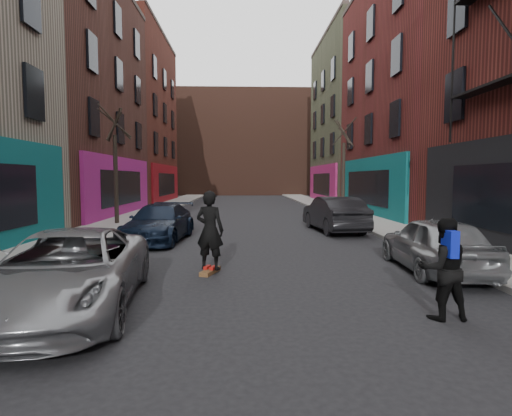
{
  "coord_description": "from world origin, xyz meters",
  "views": [
    {
      "loc": [
        -0.21,
        -1.14,
        2.27
      ],
      "look_at": [
        0.09,
        7.74,
        1.6
      ],
      "focal_mm": 28.0,
      "sensor_mm": 36.0,
      "label": 1
    }
  ],
  "objects": [
    {
      "name": "parked_left_end",
      "position": [
        -3.2,
        13.24,
        0.66
      ],
      "size": [
        2.19,
        4.69,
        1.33
      ],
      "primitive_type": "imported",
      "rotation": [
        0.0,
        0.0,
        -0.07
      ],
      "color": "black",
      "rests_on": "ground"
    },
    {
      "name": "pedestrian",
      "position": [
        3.0,
        5.05,
        0.83
      ],
      "size": [
        0.8,
        0.65,
        1.63
      ],
      "rotation": [
        0.0,
        0.0,
        3.16
      ],
      "color": "black",
      "rests_on": "ground"
    },
    {
      "name": "parked_right_end",
      "position": [
        3.68,
        15.62,
        0.75
      ],
      "size": [
        2.04,
        4.67,
        1.49
      ],
      "primitive_type": "imported",
      "rotation": [
        0.0,
        0.0,
        3.25
      ],
      "color": "black",
      "rests_on": "ground"
    },
    {
      "name": "tree_left_far",
      "position": [
        -6.2,
        18.0,
        3.38
      ],
      "size": [
        2.0,
        2.0,
        6.5
      ],
      "primitive_type": null,
      "color": "black",
      "rests_on": "sidewalk_left"
    },
    {
      "name": "parked_left_far",
      "position": [
        -3.2,
        5.69,
        0.68
      ],
      "size": [
        2.84,
        5.14,
        1.36
      ],
      "primitive_type": "imported",
      "rotation": [
        0.0,
        0.0,
        0.12
      ],
      "color": "gray",
      "rests_on": "ground"
    },
    {
      "name": "skateboarder",
      "position": [
        -0.99,
        8.27,
        1.04
      ],
      "size": [
        0.79,
        0.65,
        1.87
      ],
      "primitive_type": "imported",
      "rotation": [
        0.0,
        0.0,
        2.81
      ],
      "color": "black",
      "rests_on": "skateboard"
    },
    {
      "name": "parked_right_far",
      "position": [
        4.43,
        8.25,
        0.68
      ],
      "size": [
        1.86,
        4.11,
        1.37
      ],
      "primitive_type": "imported",
      "rotation": [
        0.0,
        0.0,
        3.08
      ],
      "color": "gray",
      "rests_on": "ground"
    },
    {
      "name": "sidewalk_left",
      "position": [
        -6.25,
        30.0,
        0.07
      ],
      "size": [
        2.5,
        84.0,
        0.13
      ],
      "primitive_type": "cube",
      "color": "gray",
      "rests_on": "ground"
    },
    {
      "name": "tree_right_far",
      "position": [
        6.2,
        24.0,
        3.53
      ],
      "size": [
        2.0,
        2.0,
        6.8
      ],
      "primitive_type": null,
      "color": "black",
      "rests_on": "sidewalk_right"
    },
    {
      "name": "sidewalk_right",
      "position": [
        6.25,
        30.0,
        0.07
      ],
      "size": [
        2.5,
        84.0,
        0.13
      ],
      "primitive_type": "cube",
      "color": "gray",
      "rests_on": "ground"
    },
    {
      "name": "building_far",
      "position": [
        0.0,
        56.0,
        7.0
      ],
      "size": [
        40.0,
        10.0,
        14.0
      ],
      "primitive_type": "cube",
      "color": "#47281E",
      "rests_on": "ground"
    },
    {
      "name": "skateboard",
      "position": [
        -0.99,
        8.27,
        0.05
      ],
      "size": [
        0.47,
        0.83,
        0.1
      ],
      "primitive_type": "cube",
      "rotation": [
        0.0,
        0.0,
        -0.33
      ],
      "color": "brown",
      "rests_on": "ground"
    }
  ]
}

